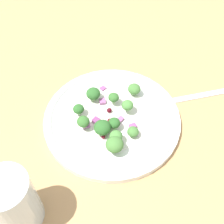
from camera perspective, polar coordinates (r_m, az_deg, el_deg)
ground_plane at (r=52.49cm, az=0.40°, el=-4.70°), size 180.00×180.00×2.00cm
plate at (r=52.44cm, az=0.00°, el=-1.24°), size 24.46×24.46×1.70cm
dressing_pool at (r=52.09cm, az=0.00°, el=-0.95°), size 14.19×14.19×0.20cm
broccoli_floret_0 at (r=49.42cm, az=0.42°, el=-1.91°), size 2.05×2.05×2.08cm
broccoli_floret_1 at (r=48.58cm, az=-2.04°, el=-2.86°), size 2.89×2.89×2.93cm
broccoli_floret_2 at (r=49.27cm, az=-5.64°, el=-1.90°), size 2.17×2.17×2.20cm
broccoli_floret_3 at (r=47.63cm, az=0.78°, el=-4.74°), size 2.14×2.14×2.16cm
broccoli_floret_4 at (r=52.61cm, az=0.32°, el=2.84°), size 1.95×1.95×1.98cm
broccoli_floret_5 at (r=48.89cm, az=4.12°, el=-3.90°), size 1.98×1.98×2.00cm
broccoli_floret_6 at (r=53.55cm, az=-3.54°, el=3.62°), size 2.62×2.62×2.65cm
broccoli_floret_7 at (r=51.51cm, az=-6.56°, el=0.56°), size 1.97×1.97×1.99cm
broccoli_floret_8 at (r=51.28cm, az=3.04°, el=1.31°), size 2.11×2.11×2.13cm
broccoli_floret_9 at (r=54.56cm, az=4.36°, el=4.47°), size 2.38×2.38×2.41cm
broccoli_floret_10 at (r=46.56cm, az=0.51°, el=-6.42°), size 2.90×2.90×2.94cm
cranberry_0 at (r=49.96cm, az=4.58°, el=-3.63°), size 0.82×0.82×0.82cm
cranberry_1 at (r=49.04cm, az=-1.71°, el=-4.86°), size 0.71×0.71×0.71cm
cranberry_2 at (r=51.01cm, az=-0.34°, el=-1.70°), size 0.89×0.89×0.89cm
cranberry_3 at (r=52.34cm, az=-0.52°, el=0.32°), size 0.90×0.90×0.90cm
onion_bit_0 at (r=56.25cm, az=-1.78°, el=4.65°), size 1.15×1.20×0.30cm
onion_bit_1 at (r=51.23cm, az=1.60°, el=-1.43°), size 1.27×1.50×0.34cm
onion_bit_2 at (r=51.04cm, az=-3.12°, el=-1.61°), size 1.50×1.52×0.48cm
onion_bit_3 at (r=50.68cm, az=-5.18°, el=-2.48°), size 1.59×1.63×0.36cm
onion_bit_4 at (r=50.48cm, az=4.08°, el=-2.76°), size 1.08×1.32×0.47cm
onion_bit_5 at (r=53.80cm, az=-1.88°, el=2.10°), size 1.50×1.46×0.49cm
fork at (r=58.53cm, az=15.31°, el=2.86°), size 6.98×18.35×0.50cm
water_glass at (r=42.32cm, az=-18.72°, el=-16.33°), size 6.41×6.41×10.40cm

